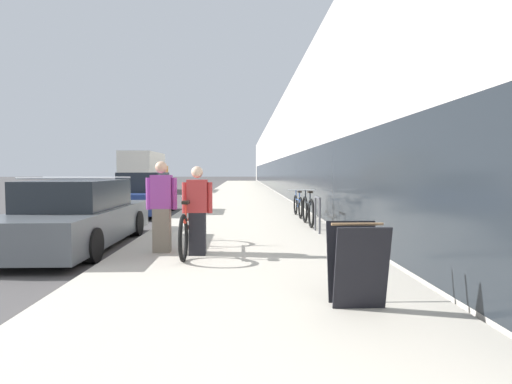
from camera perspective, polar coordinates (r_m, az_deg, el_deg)
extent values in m
cube|color=#BCB5A5|center=(25.36, -1.93, -0.41)|extent=(4.59, 70.00, 0.11)
cube|color=#BCB7AD|center=(34.15, 10.52, 5.32)|extent=(10.00, 70.00, 5.96)
cube|color=#1E2328|center=(33.40, 2.15, 2.46)|extent=(0.10, 63.00, 2.20)
torus|color=black|center=(8.13, -8.64, -4.58)|extent=(0.06, 0.76, 0.76)
torus|color=black|center=(6.51, -10.33, -6.48)|extent=(0.06, 0.76, 0.76)
cylinder|color=red|center=(7.29, -9.41, -3.63)|extent=(0.04, 1.40, 0.04)
cylinder|color=red|center=(6.98, -9.75, -4.82)|extent=(0.04, 0.84, 0.35)
cylinder|color=red|center=(6.75, -10.00, -2.81)|extent=(0.03, 0.03, 0.32)
cube|color=black|center=(6.74, -10.01, -1.47)|extent=(0.11, 0.22, 0.05)
cylinder|color=red|center=(7.95, -8.77, -1.86)|extent=(0.03, 0.03, 0.33)
cylinder|color=silver|center=(7.94, -8.78, -0.67)|extent=(0.52, 0.03, 0.03)
cube|color=black|center=(7.01, -8.35, -5.90)|extent=(0.28, 0.20, 0.74)
cube|color=#B23333|center=(6.94, -8.39, -0.58)|extent=(0.35, 0.20, 0.56)
cylinder|color=#B23333|center=(6.97, -10.16, -0.82)|extent=(0.09, 0.09, 0.53)
cylinder|color=#B23333|center=(6.92, -6.61, -0.82)|extent=(0.09, 0.09, 0.53)
sphere|color=beige|center=(6.92, -8.42, 2.83)|extent=(0.20, 0.20, 0.20)
cube|color=#756B5B|center=(7.36, -13.29, -5.34)|extent=(0.30, 0.22, 0.78)
cube|color=#933D93|center=(7.30, -13.35, 0.02)|extent=(0.37, 0.22, 0.60)
cylinder|color=#933D93|center=(7.35, -15.10, -0.22)|extent=(0.09, 0.09, 0.57)
cylinder|color=#933D93|center=(7.26, -11.58, -0.22)|extent=(0.09, 0.09, 0.57)
sphere|color=tan|center=(7.29, -13.39, 3.46)|extent=(0.21, 0.21, 0.21)
cylinder|color=#4C4C51|center=(9.32, 9.08, -3.44)|extent=(0.05, 0.05, 0.82)
cylinder|color=#4C4C51|center=(9.85, 8.47, -3.09)|extent=(0.05, 0.05, 0.82)
cylinder|color=#4C4C51|center=(9.55, 8.79, -0.81)|extent=(0.05, 0.55, 0.05)
torus|color=black|center=(11.29, 7.00, -2.49)|extent=(0.06, 0.75, 0.75)
torus|color=black|center=(10.29, 7.89, -3.03)|extent=(0.06, 0.75, 0.75)
cylinder|color=black|center=(10.77, 7.43, -1.54)|extent=(0.04, 0.87, 0.04)
cylinder|color=black|center=(10.58, 7.61, -2.21)|extent=(0.04, 0.53, 0.34)
cylinder|color=black|center=(10.44, 7.73, -0.84)|extent=(0.03, 0.03, 0.31)
cube|color=black|center=(10.43, 7.74, 0.01)|extent=(0.11, 0.22, 0.05)
cylinder|color=black|center=(11.18, 7.08, -0.54)|extent=(0.03, 0.03, 0.33)
cylinder|color=silver|center=(11.17, 7.08, 0.30)|extent=(0.52, 0.03, 0.03)
torus|color=black|center=(13.35, 5.68, -1.81)|extent=(0.06, 0.67, 0.67)
torus|color=black|center=(12.27, 6.36, -2.24)|extent=(0.06, 0.67, 0.67)
cylinder|color=#2D56A8|center=(12.79, 6.01, -1.12)|extent=(0.04, 0.93, 0.04)
cylinder|color=#2D56A8|center=(12.58, 6.14, -1.62)|extent=(0.04, 0.57, 0.31)
cylinder|color=#2D56A8|center=(12.43, 6.24, -0.60)|extent=(0.03, 0.03, 0.28)
cube|color=black|center=(12.43, 6.24, 0.03)|extent=(0.11, 0.22, 0.05)
cylinder|color=#2D56A8|center=(13.24, 5.73, -0.35)|extent=(0.03, 0.03, 0.29)
cylinder|color=silver|center=(13.23, 5.74, 0.28)|extent=(0.52, 0.03, 0.03)
cube|color=black|center=(4.32, 14.87, -10.57)|extent=(0.56, 0.20, 0.89)
cube|color=black|center=(4.66, 13.57, -9.57)|extent=(0.56, 0.20, 0.89)
cylinder|color=#93704C|center=(4.41, 14.27, -4.46)|extent=(0.56, 0.03, 0.03)
cube|color=#4C5156|center=(8.96, -24.09, -4.22)|extent=(1.74, 4.74, 0.65)
cube|color=#1E2328|center=(8.91, -24.18, -0.31)|extent=(1.50, 2.37, 0.57)
cylinder|color=silver|center=(9.38, -23.02, 1.92)|extent=(1.86, 0.04, 0.04)
cylinder|color=silver|center=(8.41, -25.57, 1.77)|extent=(1.86, 0.04, 0.04)
cylinder|color=black|center=(10.59, -25.22, -4.12)|extent=(0.22, 0.60, 0.60)
cylinder|color=black|center=(10.07, -16.74, -4.32)|extent=(0.22, 0.60, 0.60)
cylinder|color=black|center=(7.38, -22.42, -7.06)|extent=(0.22, 0.60, 0.60)
cube|color=navy|center=(15.00, -15.62, -1.22)|extent=(1.65, 4.28, 0.67)
cube|color=#1E2328|center=(14.97, -15.66, 1.38)|extent=(1.42, 2.14, 0.69)
cylinder|color=black|center=(16.45, -17.12, -1.53)|extent=(0.22, 0.60, 0.60)
cylinder|color=black|center=(16.12, -11.92, -1.55)|extent=(0.22, 0.60, 0.60)
cylinder|color=black|center=(13.99, -19.87, -2.35)|extent=(0.22, 0.60, 0.60)
cylinder|color=black|center=(13.60, -13.79, -2.41)|extent=(0.22, 0.60, 0.60)
cube|color=orange|center=(34.23, -14.37, 2.15)|extent=(2.03, 1.81, 1.77)
cube|color=silver|center=(30.71, -15.82, 2.94)|extent=(2.20, 5.42, 2.72)
cylinder|color=black|center=(34.02, -16.17, 0.95)|extent=(0.28, 0.84, 0.84)
cylinder|color=black|center=(33.58, -12.85, 0.97)|extent=(0.28, 0.84, 0.84)
cylinder|color=black|center=(29.94, -18.15, 0.66)|extent=(0.28, 0.84, 0.84)
cylinder|color=black|center=(29.44, -14.40, 0.68)|extent=(0.28, 0.84, 0.84)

